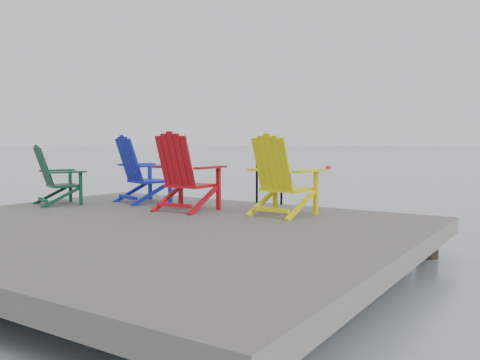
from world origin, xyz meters
The scene contains 8 objects.
ground centered at (0.00, 0.00, 0.00)m, with size 400.00×400.00×0.00m, color slate.
dock centered at (0.00, 0.00, 0.35)m, with size 6.00×5.00×1.40m.
handrail centered at (0.25, 2.45, 1.04)m, with size 0.48×0.04×0.90m.
chair_green centered at (-2.40, 0.54, 0.95)m, with size 0.86×0.82×0.89m.
chair_blue centered at (-1.50, 1.45, 1.02)m, with size 0.97×0.93×1.03m.
chair_red centered at (-0.32, 1.08, 1.04)m, with size 0.87×0.81×1.06m.
chair_yellow centered at (1.03, 1.41, 1.02)m, with size 0.88×0.82×1.03m.
buoy_b centered at (-7.00, 21.66, 0.00)m, with size 0.32×0.32×0.32m, color red.
Camera 1 is at (4.16, -4.38, 1.46)m, focal length 38.00 mm.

